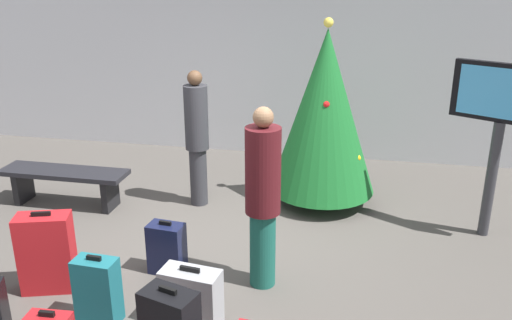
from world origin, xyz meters
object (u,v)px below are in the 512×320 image
(suitcase_0, at_px, (98,291))
(suitcase_3, at_px, (167,248))
(suitcase_5, at_px, (47,253))
(flight_info_kiosk, at_px, (501,115))
(waiting_bench, at_px, (65,179))
(traveller_0, at_px, (197,135))
(holiday_tree, at_px, (325,112))
(traveller_1, at_px, (263,195))
(suitcase_7, at_px, (191,298))

(suitcase_0, relative_size, suitcase_3, 1.14)
(suitcase_0, xyz_separation_m, suitcase_5, (-0.70, 0.37, 0.08))
(flight_info_kiosk, height_order, waiting_bench, flight_info_kiosk)
(flight_info_kiosk, relative_size, traveller_0, 1.13)
(waiting_bench, xyz_separation_m, suitcase_5, (0.86, -1.80, 0.02))
(suitcase_0, height_order, suitcase_3, suitcase_0)
(flight_info_kiosk, bearing_deg, holiday_tree, 163.81)
(waiting_bench, relative_size, traveller_1, 0.93)
(suitcase_5, bearing_deg, suitcase_3, 27.32)
(flight_info_kiosk, relative_size, suitcase_3, 3.50)
(waiting_bench, relative_size, suitcase_0, 2.56)
(traveller_1, bearing_deg, waiting_bench, 155.35)
(traveller_0, relative_size, traveller_1, 0.99)
(flight_info_kiosk, height_order, suitcase_0, flight_info_kiosk)
(holiday_tree, xyz_separation_m, traveller_1, (-0.38, -2.07, -0.27))
(traveller_0, xyz_separation_m, suitcase_5, (-0.80, -2.19, -0.54))
(suitcase_5, distance_m, suitcase_7, 1.52)
(traveller_0, xyz_separation_m, suitcase_3, (0.19, -1.67, -0.67))
(waiting_bench, xyz_separation_m, suitcase_7, (2.36, -2.05, -0.10))
(flight_info_kiosk, xyz_separation_m, suitcase_5, (-4.27, -2.01, -1.03))
(traveller_1, xyz_separation_m, suitcase_5, (-1.97, -0.50, -0.55))
(suitcase_3, distance_m, suitcase_5, 1.12)
(flight_info_kiosk, distance_m, suitcase_7, 3.77)
(suitcase_5, bearing_deg, holiday_tree, 47.53)
(suitcase_7, bearing_deg, holiday_tree, 73.11)
(traveller_1, xyz_separation_m, suitcase_0, (-1.27, -0.86, -0.64))
(suitcase_0, bearing_deg, traveller_0, 87.57)
(waiting_bench, relative_size, traveller_0, 0.94)
(suitcase_5, bearing_deg, suitcase_7, -9.67)
(suitcase_0, distance_m, suitcase_3, 0.93)
(holiday_tree, height_order, flight_info_kiosk, holiday_tree)
(flight_info_kiosk, height_order, suitcase_5, flight_info_kiosk)
(suitcase_0, bearing_deg, suitcase_3, 71.44)
(holiday_tree, relative_size, traveller_0, 1.35)
(traveller_0, relative_size, suitcase_7, 3.10)
(waiting_bench, relative_size, suitcase_5, 2.02)
(traveller_1, bearing_deg, flight_info_kiosk, 33.37)
(suitcase_5, bearing_deg, traveller_0, 69.79)
(suitcase_0, height_order, suitcase_5, suitcase_5)
(holiday_tree, bearing_deg, traveller_0, -166.04)
(suitcase_0, bearing_deg, suitcase_7, 7.96)
(flight_info_kiosk, distance_m, traveller_1, 2.80)
(traveller_0, height_order, traveller_1, traveller_1)
(suitcase_3, xyz_separation_m, suitcase_5, (-0.99, -0.51, 0.12))
(waiting_bench, height_order, suitcase_3, suitcase_3)
(suitcase_7, bearing_deg, suitcase_0, -172.04)
(flight_info_kiosk, bearing_deg, suitcase_7, -140.76)
(traveller_1, height_order, suitcase_3, traveller_1)
(flight_info_kiosk, distance_m, suitcase_3, 3.79)
(traveller_0, bearing_deg, suitcase_5, -110.21)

